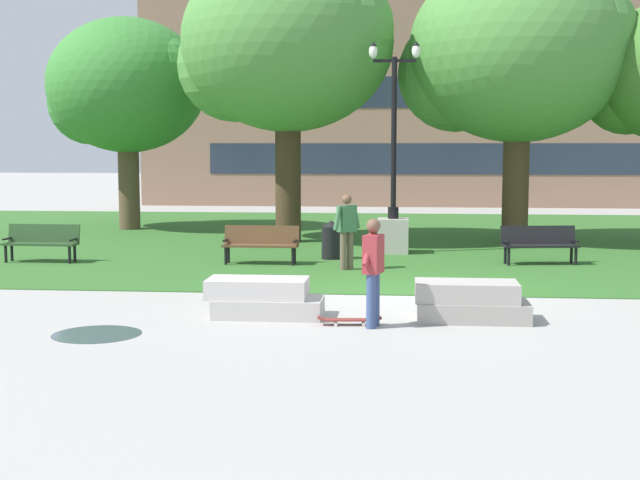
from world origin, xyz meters
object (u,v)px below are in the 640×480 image
object	(u,v)px
skateboard	(350,320)
lamp_post_right	(393,211)
park_bench_near_right	(42,240)
park_bench_far_left	(261,242)
person_bystander_near_lawn	(347,227)
park_bench_near_left	(539,242)
concrete_block_left	(470,302)
person_skateboarder	(373,266)
trash_bin	(331,240)
concrete_block_center	(264,298)

from	to	relation	value
skateboard	lamp_post_right	distance (m)	9.49
skateboard	park_bench_near_right	world-z (taller)	park_bench_near_right
park_bench_far_left	person_bystander_near_lawn	bearing A→B (deg)	-21.42
park_bench_near_left	person_bystander_near_lawn	world-z (taller)	person_bystander_near_lawn
concrete_block_left	skateboard	world-z (taller)	concrete_block_left
concrete_block_left	person_bystander_near_lawn	xyz separation A→B (m)	(-2.36, 5.61, 0.68)
person_skateboarder	park_bench_near_right	xyz separation A→B (m)	(-8.25, 6.96, -0.43)
person_skateboarder	park_bench_near_right	distance (m)	10.81
person_skateboarder	park_bench_near_right	size ratio (longest dim) A/B	0.94
trash_bin	concrete_block_left	bearing A→B (deg)	-69.04
concrete_block_center	trash_bin	world-z (taller)	trash_bin
park_bench_near_right	person_bystander_near_lawn	xyz separation A→B (m)	(7.45, -0.67, 0.45)
park_bench_near_right	lamp_post_right	bearing A→B (deg)	17.00
park_bench_far_left	lamp_post_right	world-z (taller)	lamp_post_right
concrete_block_center	person_bystander_near_lawn	world-z (taller)	person_bystander_near_lawn
park_bench_near_right	lamp_post_right	distance (m)	8.87
skateboard	park_bench_far_left	bearing A→B (deg)	109.96
park_bench_near_right	park_bench_near_left	bearing A→B (deg)	3.42
skateboard	trash_bin	bearing A→B (deg)	96.66
person_bystander_near_lawn	park_bench_far_left	bearing A→B (deg)	158.58
park_bench_near_right	trash_bin	xyz separation A→B (m)	(6.94, 1.18, -0.04)
person_bystander_near_lawn	trash_bin	bearing A→B (deg)	105.16
park_bench_near_right	park_bench_far_left	bearing A→B (deg)	1.62
concrete_block_left	person_bystander_near_lawn	bearing A→B (deg)	112.80
person_skateboarder	trash_bin	size ratio (longest dim) A/B	1.78
concrete_block_center	lamp_post_right	bearing A→B (deg)	76.97
park_bench_near_right	lamp_post_right	size ratio (longest dim) A/B	0.33
person_skateboarder	skateboard	bearing A→B (deg)	160.63
person_skateboarder	lamp_post_right	world-z (taller)	lamp_post_right
skateboard	park_bench_near_right	size ratio (longest dim) A/B	0.57
concrete_block_center	trash_bin	size ratio (longest dim) A/B	1.99
concrete_block_left	skateboard	xyz separation A→B (m)	(-1.92, -0.55, -0.22)
person_skateboarder	lamp_post_right	size ratio (longest dim) A/B	0.31
trash_bin	lamp_post_right	bearing A→B (deg)	42.85
lamp_post_right	trash_bin	xyz separation A→B (m)	(-1.52, -1.41, -0.61)
park_bench_near_left	lamp_post_right	size ratio (longest dim) A/B	0.34
concrete_block_left	park_bench_near_left	size ratio (longest dim) A/B	0.99
concrete_block_left	park_bench_near_right	xyz separation A→B (m)	(-9.80, 6.28, 0.23)
lamp_post_right	person_bystander_near_lawn	world-z (taller)	lamp_post_right
concrete_block_left	lamp_post_right	distance (m)	9.01
concrete_block_center	person_bystander_near_lawn	bearing A→B (deg)	79.51
concrete_block_center	park_bench_near_left	size ratio (longest dim) A/B	1.03
concrete_block_center	concrete_block_left	xyz separation A→B (m)	(3.39, -0.02, 0.00)
trash_bin	skateboard	bearing A→B (deg)	-83.34
person_bystander_near_lawn	skateboard	bearing A→B (deg)	-85.97
concrete_block_left	park_bench_far_left	distance (m)	7.83
concrete_block_center	park_bench_far_left	world-z (taller)	park_bench_far_left
concrete_block_left	lamp_post_right	xyz separation A→B (m)	(-1.34, 8.87, 0.81)
concrete_block_left	park_bench_far_left	world-z (taller)	park_bench_far_left
person_skateboarder	park_bench_near_right	world-z (taller)	person_skateboarder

